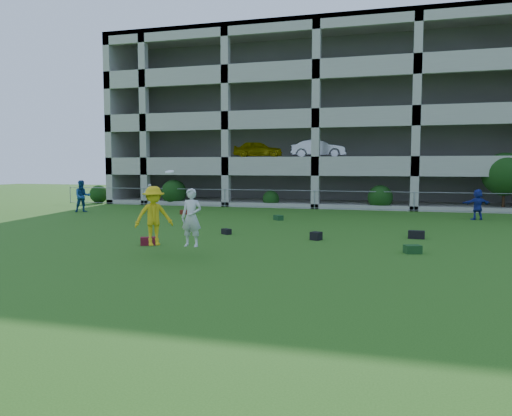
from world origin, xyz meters
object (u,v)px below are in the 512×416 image
(bystander_b, at_px, (150,197))
(bystander_d, at_px, (478,204))
(bystander_a, at_px, (82,196))
(crate_d, at_px, (316,236))
(frisbee_contest, at_px, (163,216))
(parking_garage, at_px, (333,124))

(bystander_b, distance_m, bystander_d, 18.43)
(bystander_a, relative_size, bystander_b, 1.15)
(bystander_a, xyz_separation_m, crate_d, (15.04, -7.13, -0.79))
(frisbee_contest, bearing_deg, parking_garage, 86.20)
(bystander_a, bearing_deg, crate_d, -69.11)
(bystander_b, bearing_deg, bystander_a, -172.87)
(bystander_b, xyz_separation_m, parking_garage, (9.46, 12.61, 5.20))
(bystander_a, xyz_separation_m, bystander_d, (21.78, 1.99, -0.15))
(frisbee_contest, bearing_deg, bystander_b, 119.62)
(bystander_d, relative_size, frisbee_contest, 0.68)
(bystander_d, relative_size, crate_d, 4.48)
(bystander_d, distance_m, crate_d, 11.36)
(crate_d, height_order, frisbee_contest, frisbee_contest)
(bystander_b, xyz_separation_m, bystander_d, (18.43, 0.03, -0.03))
(frisbee_contest, height_order, parking_garage, parking_garage)
(bystander_a, relative_size, bystander_d, 1.20)
(bystander_a, relative_size, frisbee_contest, 0.81)
(bystander_b, distance_m, parking_garage, 16.60)
(bystander_a, xyz_separation_m, frisbee_contest, (11.06, -11.61, 0.27))
(bystander_b, relative_size, crate_d, 4.66)
(bystander_d, relative_size, parking_garage, 0.05)
(bystander_b, bearing_deg, bystander_d, -23.23)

